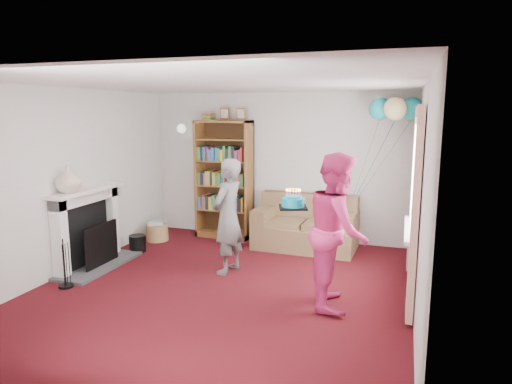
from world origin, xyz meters
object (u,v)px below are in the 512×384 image
(bookcase, at_px, (225,180))
(person_magenta, at_px, (338,230))
(birthday_cake, at_px, (293,202))
(sofa, at_px, (306,228))
(person_striped, at_px, (228,216))

(bookcase, bearing_deg, person_magenta, -45.12)
(bookcase, xyz_separation_m, birthday_cake, (1.76, -2.21, 0.14))
(sofa, distance_m, person_striped, 1.73)
(bookcase, distance_m, person_magenta, 3.27)
(birthday_cake, bearing_deg, bookcase, 128.55)
(birthday_cake, bearing_deg, person_magenta, -10.81)
(sofa, height_order, person_magenta, person_magenta)
(person_magenta, bearing_deg, bookcase, 35.47)
(person_striped, height_order, person_magenta, person_magenta)
(person_striped, distance_m, person_magenta, 1.68)
(bookcase, relative_size, person_striped, 1.43)
(sofa, bearing_deg, person_magenta, -66.75)
(person_magenta, xyz_separation_m, birthday_cake, (-0.54, 0.10, 0.26))
(person_magenta, bearing_deg, sofa, 11.57)
(person_striped, distance_m, birthday_cake, 1.19)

